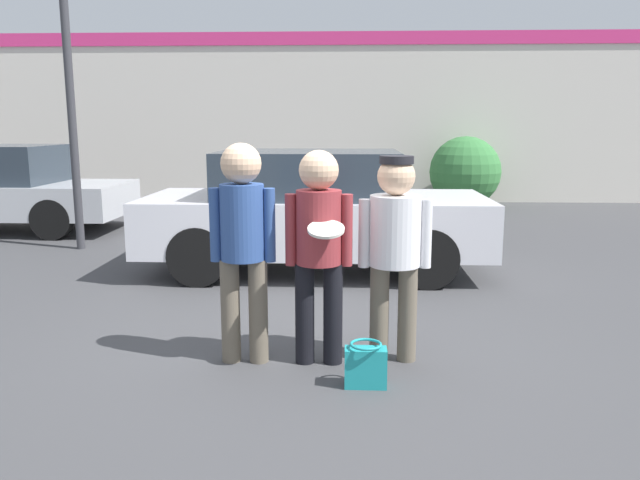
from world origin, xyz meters
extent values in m
plane|color=#3F3F42|center=(0.00, 0.00, 0.00)|extent=(56.00, 56.00, 0.00)
cube|color=silver|center=(0.00, 10.08, 1.98)|extent=(24.00, 0.18, 3.96)
cube|color=#E0337A|center=(0.00, 9.97, 3.81)|extent=(24.00, 0.04, 0.30)
cylinder|color=#665B4C|center=(-0.53, -0.39, 0.41)|extent=(0.15, 0.15, 0.82)
cylinder|color=#665B4C|center=(-0.31, -0.39, 0.41)|extent=(0.15, 0.15, 0.82)
cylinder|color=#2D4C8C|center=(-0.42, -0.39, 1.12)|extent=(0.34, 0.34, 0.58)
cylinder|color=#2D4C8C|center=(-0.63, -0.39, 1.10)|extent=(0.09, 0.09, 0.57)
cylinder|color=#2D4C8C|center=(-0.21, -0.39, 1.10)|extent=(0.09, 0.09, 0.57)
sphere|color=#DBB28E|center=(-0.42, -0.39, 1.56)|extent=(0.31, 0.31, 0.31)
cylinder|color=black|center=(0.06, -0.40, 0.40)|extent=(0.15, 0.15, 0.80)
cylinder|color=black|center=(0.28, -0.40, 0.40)|extent=(0.15, 0.15, 0.80)
cylinder|color=maroon|center=(0.17, -0.40, 1.08)|extent=(0.34, 0.34, 0.57)
cylinder|color=maroon|center=(-0.04, -0.40, 1.06)|extent=(0.09, 0.09, 0.55)
cylinder|color=maroon|center=(0.38, -0.40, 1.06)|extent=(0.09, 0.09, 0.55)
sphere|color=#DBB28E|center=(0.17, -0.40, 1.52)|extent=(0.30, 0.30, 0.30)
cylinder|color=silver|center=(0.23, -0.65, 1.11)|extent=(0.27, 0.26, 0.10)
cylinder|color=#665B4C|center=(0.64, -0.31, 0.39)|extent=(0.15, 0.15, 0.77)
cylinder|color=#665B4C|center=(0.86, -0.31, 0.39)|extent=(0.15, 0.15, 0.77)
cylinder|color=silver|center=(0.75, -0.31, 1.05)|extent=(0.39, 0.39, 0.55)
cylinder|color=silver|center=(0.52, -0.31, 1.02)|extent=(0.09, 0.09, 0.53)
cylinder|color=silver|center=(0.99, -0.31, 1.02)|extent=(0.09, 0.09, 0.53)
sphere|color=#DBB28E|center=(0.75, -0.31, 1.46)|extent=(0.29, 0.29, 0.29)
cylinder|color=black|center=(0.75, -0.31, 1.59)|extent=(0.26, 0.26, 0.06)
cube|color=silver|center=(-0.02, 2.73, 0.63)|extent=(4.26, 1.83, 0.66)
cube|color=#28333D|center=(-0.10, 2.73, 1.24)|extent=(2.22, 1.57, 0.56)
cylinder|color=black|center=(1.30, 3.55, 0.35)|extent=(0.70, 0.22, 0.70)
cylinder|color=black|center=(1.30, 1.91, 0.35)|extent=(0.70, 0.22, 0.70)
cylinder|color=black|center=(-1.34, 3.55, 0.35)|extent=(0.70, 0.22, 0.70)
cylinder|color=black|center=(-1.34, 1.91, 0.35)|extent=(0.70, 0.22, 0.70)
cylinder|color=black|center=(-4.40, 6.37, 0.33)|extent=(0.66, 0.22, 0.66)
cylinder|color=black|center=(-4.40, 4.71, 0.33)|extent=(0.66, 0.22, 0.66)
cylinder|color=#38383D|center=(-3.63, 3.99, 2.89)|extent=(0.12, 0.12, 5.79)
sphere|color=#387A3D|center=(3.01, 9.10, 0.79)|extent=(1.59, 1.59, 1.59)
cube|color=teal|center=(0.52, -0.84, 0.14)|extent=(0.30, 0.14, 0.29)
torus|color=teal|center=(0.52, -0.84, 0.32)|extent=(0.23, 0.23, 0.02)
camera|label=1|loc=(0.38, -5.06, 1.86)|focal=35.00mm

